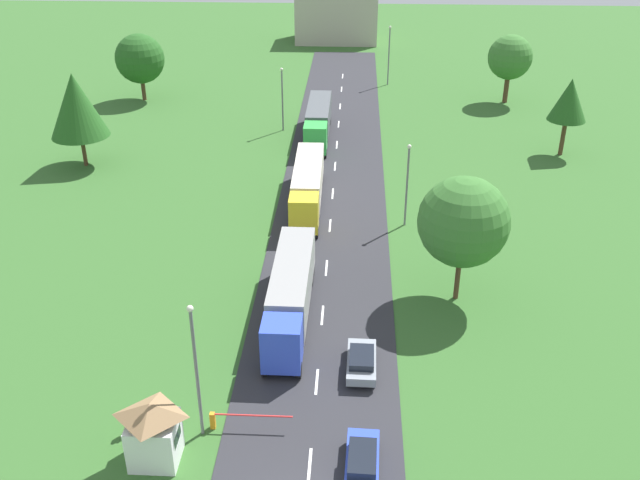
{
  "coord_description": "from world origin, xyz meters",
  "views": [
    {
      "loc": [
        1.93,
        -23.74,
        28.19
      ],
      "look_at": [
        -0.56,
        25.15,
        1.92
      ],
      "focal_mm": 39.89,
      "sensor_mm": 36.0,
      "label": 1
    }
  ],
  "objects_px": {
    "tree_birch": "(510,57)",
    "distant_building": "(337,18)",
    "truck_third": "(318,120)",
    "person_lead": "(130,420)",
    "car_second": "(362,361)",
    "car_lead": "(362,463)",
    "truck_second": "(308,184)",
    "lamppost_lead": "(196,365)",
    "barrier_gate": "(227,419)",
    "lamppost_second": "(407,181)",
    "lamppost_third": "(282,96)",
    "tree_pine": "(464,222)",
    "guard_booth": "(153,432)",
    "truck_lead": "(291,292)",
    "lamppost_fourth": "(389,52)",
    "tree_maple": "(140,59)",
    "tree_elm": "(76,105)",
    "tree_oak": "(569,100)"
  },
  "relations": [
    {
      "from": "truck_second",
      "to": "tree_elm",
      "type": "distance_m",
      "value": 25.65
    },
    {
      "from": "lamppost_third",
      "to": "tree_elm",
      "type": "xyz_separation_m",
      "value": [
        -19.52,
        -11.87,
        2.29
      ]
    },
    {
      "from": "truck_second",
      "to": "car_second",
      "type": "xyz_separation_m",
      "value": [
        4.93,
        -23.89,
        -1.35
      ]
    },
    {
      "from": "barrier_gate",
      "to": "person_lead",
      "type": "bearing_deg",
      "value": -173.83
    },
    {
      "from": "truck_lead",
      "to": "lamppost_fourth",
      "type": "distance_m",
      "value": 59.51
    },
    {
      "from": "lamppost_lead",
      "to": "tree_pine",
      "type": "relative_size",
      "value": 0.9
    },
    {
      "from": "car_second",
      "to": "lamppost_third",
      "type": "bearing_deg",
      "value": 101.72
    },
    {
      "from": "car_second",
      "to": "car_lead",
      "type": "bearing_deg",
      "value": -89.84
    },
    {
      "from": "person_lead",
      "to": "tree_pine",
      "type": "bearing_deg",
      "value": 36.95
    },
    {
      "from": "truck_second",
      "to": "lamppost_third",
      "type": "height_order",
      "value": "lamppost_third"
    },
    {
      "from": "lamppost_third",
      "to": "lamppost_fourth",
      "type": "bearing_deg",
      "value": 57.07
    },
    {
      "from": "guard_booth",
      "to": "distant_building",
      "type": "bearing_deg",
      "value": 86.25
    },
    {
      "from": "car_lead",
      "to": "tree_maple",
      "type": "relative_size",
      "value": 0.53
    },
    {
      "from": "lamppost_second",
      "to": "lamppost_third",
      "type": "relative_size",
      "value": 1.0
    },
    {
      "from": "tree_maple",
      "to": "truck_second",
      "type": "bearing_deg",
      "value": -52.91
    },
    {
      "from": "truck_lead",
      "to": "barrier_gate",
      "type": "xyz_separation_m",
      "value": [
        -2.65,
        -10.93,
        -1.53
      ]
    },
    {
      "from": "truck_third",
      "to": "person_lead",
      "type": "distance_m",
      "value": 48.49
    },
    {
      "from": "truck_second",
      "to": "guard_booth",
      "type": "distance_m",
      "value": 32.38
    },
    {
      "from": "car_lead",
      "to": "tree_oak",
      "type": "height_order",
      "value": "tree_oak"
    },
    {
      "from": "truck_third",
      "to": "distant_building",
      "type": "xyz_separation_m",
      "value": [
        0.57,
        49.82,
        1.77
      ]
    },
    {
      "from": "truck_third",
      "to": "tree_elm",
      "type": "xyz_separation_m",
      "value": [
        -23.79,
        -9.35,
        4.32
      ]
    },
    {
      "from": "tree_elm",
      "to": "tree_birch",
      "type": "bearing_deg",
      "value": 27.06
    },
    {
      "from": "lamppost_lead",
      "to": "tree_oak",
      "type": "distance_m",
      "value": 53.47
    },
    {
      "from": "car_second",
      "to": "tree_elm",
      "type": "distance_m",
      "value": 43.71
    },
    {
      "from": "truck_second",
      "to": "tree_birch",
      "type": "xyz_separation_m",
      "value": [
        23.79,
        32.87,
        3.74
      ]
    },
    {
      "from": "car_lead",
      "to": "distant_building",
      "type": "relative_size",
      "value": 0.33
    },
    {
      "from": "guard_booth",
      "to": "tree_maple",
      "type": "relative_size",
      "value": 0.44
    },
    {
      "from": "guard_booth",
      "to": "lamppost_fourth",
      "type": "relative_size",
      "value": 0.47
    },
    {
      "from": "lamppost_third",
      "to": "tree_oak",
      "type": "distance_m",
      "value": 31.41
    },
    {
      "from": "lamppost_second",
      "to": "guard_booth",
      "type": "bearing_deg",
      "value": -117.37
    },
    {
      "from": "lamppost_third",
      "to": "distant_building",
      "type": "xyz_separation_m",
      "value": [
        4.84,
        47.3,
        -0.25
      ]
    },
    {
      "from": "truck_third",
      "to": "lamppost_second",
      "type": "height_order",
      "value": "lamppost_second"
    },
    {
      "from": "person_lead",
      "to": "lamppost_lead",
      "type": "distance_m",
      "value": 5.52
    },
    {
      "from": "tree_elm",
      "to": "lamppost_third",
      "type": "bearing_deg",
      "value": 31.32
    },
    {
      "from": "lamppost_fourth",
      "to": "tree_maple",
      "type": "relative_size",
      "value": 0.94
    },
    {
      "from": "person_lead",
      "to": "distant_building",
      "type": "xyz_separation_m",
      "value": [
        8.45,
        97.65,
        3.03
      ]
    },
    {
      "from": "lamppost_lead",
      "to": "truck_second",
      "type": "bearing_deg",
      "value": 82.57
    },
    {
      "from": "distant_building",
      "to": "tree_maple",
      "type": "bearing_deg",
      "value": -123.97
    },
    {
      "from": "car_lead",
      "to": "lamppost_second",
      "type": "height_order",
      "value": "lamppost_second"
    },
    {
      "from": "lamppost_lead",
      "to": "guard_booth",
      "type": "bearing_deg",
      "value": -135.08
    },
    {
      "from": "truck_second",
      "to": "lamppost_second",
      "type": "distance_m",
      "value": 9.63
    },
    {
      "from": "truck_lead",
      "to": "tree_pine",
      "type": "distance_m",
      "value": 12.82
    },
    {
      "from": "truck_second",
      "to": "lamppost_second",
      "type": "relative_size",
      "value": 1.86
    },
    {
      "from": "truck_third",
      "to": "tree_oak",
      "type": "bearing_deg",
      "value": -7.97
    },
    {
      "from": "truck_lead",
      "to": "lamppost_second",
      "type": "height_order",
      "value": "lamppost_second"
    },
    {
      "from": "tree_pine",
      "to": "lamppost_second",
      "type": "bearing_deg",
      "value": 104.86
    },
    {
      "from": "truck_second",
      "to": "barrier_gate",
      "type": "distance_m",
      "value": 29.48
    },
    {
      "from": "tree_birch",
      "to": "distant_building",
      "type": "distance_m",
      "value": 41.94
    },
    {
      "from": "truck_third",
      "to": "tree_birch",
      "type": "xyz_separation_m",
      "value": [
        23.78,
        14.95,
        3.72
      ]
    },
    {
      "from": "truck_second",
      "to": "tree_pine",
      "type": "distance_m",
      "value": 19.59
    }
  ]
}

